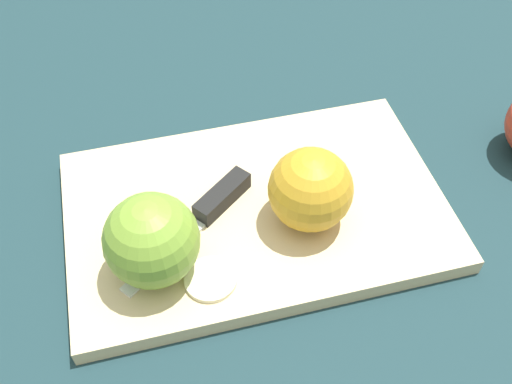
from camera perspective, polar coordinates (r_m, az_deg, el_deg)
ground_plane at (r=0.64m, az=0.00°, el=-2.29°), size 4.00×4.00×0.00m
cutting_board at (r=0.64m, az=0.00°, el=-1.75°), size 0.41×0.29×0.02m
apple_half_left at (r=0.59m, az=5.18°, el=0.23°), size 0.08×0.08×0.08m
apple_half_right at (r=0.55m, az=-9.93°, el=-4.58°), size 0.09×0.09×0.09m
knife at (r=0.62m, az=-3.94°, el=-1.12°), size 0.14×0.13×0.02m
apple_slice at (r=0.57m, az=-4.35°, el=-8.28°), size 0.05×0.05×0.00m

